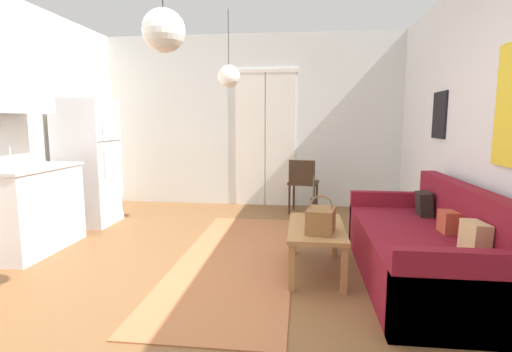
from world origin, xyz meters
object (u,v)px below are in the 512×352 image
(couch, at_px, (427,250))
(coffee_table, at_px, (316,232))
(bamboo_vase, at_px, (313,207))
(pendant_lamp_near, at_px, (164,31))
(accent_chair, at_px, (303,182))
(pendant_lamp_far, at_px, (229,76))
(refrigerator, at_px, (88,162))
(handbag, at_px, (321,220))

(couch, xyz_separation_m, coffee_table, (-0.94, 0.12, 0.10))
(bamboo_vase, distance_m, pendant_lamp_near, 2.14)
(accent_chair, distance_m, pendant_lamp_far, 1.90)
(coffee_table, bearing_deg, accent_chair, 93.02)
(couch, xyz_separation_m, accent_chair, (-1.05, 2.39, 0.21))
(couch, xyz_separation_m, refrigerator, (-3.90, 1.48, 0.55))
(coffee_table, bearing_deg, couch, -7.37)
(handbag, distance_m, pendant_lamp_far, 2.46)
(bamboo_vase, distance_m, pendant_lamp_far, 2.11)
(coffee_table, relative_size, refrigerator, 0.59)
(couch, bearing_deg, pendant_lamp_near, -159.56)
(handbag, xyz_separation_m, pendant_lamp_near, (-1.09, -0.66, 1.43))
(bamboo_vase, bearing_deg, handbag, -84.63)
(coffee_table, height_order, bamboo_vase, bamboo_vase)
(couch, bearing_deg, handbag, -174.73)
(bamboo_vase, relative_size, pendant_lamp_far, 0.43)
(refrigerator, bearing_deg, pendant_lamp_far, 4.17)
(bamboo_vase, relative_size, accent_chair, 0.51)
(refrigerator, relative_size, pendant_lamp_far, 1.74)
(handbag, xyz_separation_m, refrigerator, (-2.99, 1.56, 0.29))
(couch, xyz_separation_m, bamboo_vase, (-0.96, 0.45, 0.25))
(handbag, distance_m, pendant_lamp_near, 1.92)
(refrigerator, relative_size, pendant_lamp_near, 1.79)
(bamboo_vase, height_order, handbag, bamboo_vase)
(couch, relative_size, coffee_table, 2.09)
(refrigerator, height_order, accent_chair, refrigerator)
(refrigerator, bearing_deg, bamboo_vase, -19.32)
(handbag, bearing_deg, couch, 5.27)
(bamboo_vase, height_order, refrigerator, refrigerator)
(pendant_lamp_near, bearing_deg, bamboo_vase, 48.80)
(bamboo_vase, bearing_deg, couch, -25.02)
(coffee_table, xyz_separation_m, pendant_lamp_far, (-1.08, 1.49, 1.57))
(bamboo_vase, xyz_separation_m, pendant_lamp_far, (-1.06, 1.17, 1.41))
(handbag, bearing_deg, bamboo_vase, 95.37)
(coffee_table, distance_m, bamboo_vase, 0.36)
(coffee_table, height_order, handbag, handbag)
(couch, relative_size, pendant_lamp_near, 2.22)
(pendant_lamp_near, distance_m, pendant_lamp_far, 2.36)
(coffee_table, height_order, refrigerator, refrigerator)
(accent_chair, bearing_deg, pendant_lamp_far, 48.26)
(coffee_table, height_order, accent_chair, accent_chair)
(bamboo_vase, bearing_deg, coffee_table, -86.05)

